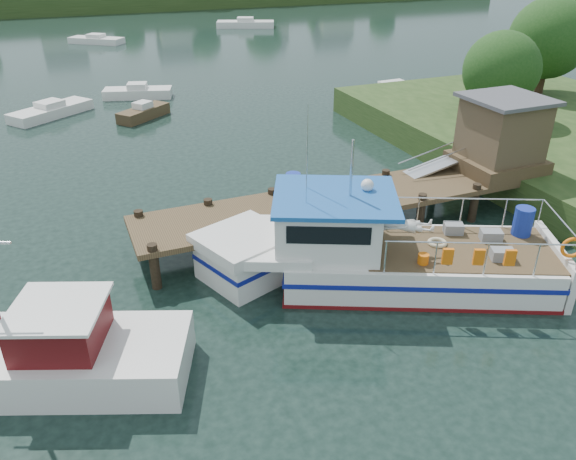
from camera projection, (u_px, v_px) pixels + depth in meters
name	position (u px, v px, depth m)	size (l,w,h in m)	color
ground_plane	(297.00, 239.00, 21.07)	(160.00, 160.00, 0.00)	black
dock	(448.00, 159.00, 22.23)	(16.60, 3.00, 4.78)	#4A3923
lobster_boat	(372.00, 253.00, 18.03)	(11.48, 7.35, 5.75)	silver
work_boat	(29.00, 355.00, 14.15)	(8.53, 5.16, 4.57)	silver
moored_rowboat	(143.00, 112.00, 34.71)	(3.56, 3.17, 1.04)	#4A3923
moored_far	(245.00, 24.00, 68.99)	(7.34, 4.76, 1.18)	silver
moored_a	(51.00, 111.00, 35.16)	(5.27, 4.53, 0.96)	silver
moored_b	(138.00, 92.00, 39.16)	(4.87, 2.84, 1.02)	silver
moored_c	(394.00, 92.00, 39.29)	(6.77, 2.69, 1.05)	silver
moored_d	(96.00, 40.00, 58.84)	(5.66, 4.98, 0.96)	silver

